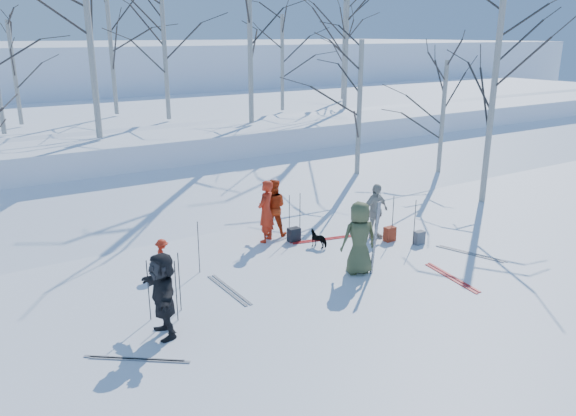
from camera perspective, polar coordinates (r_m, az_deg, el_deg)
ground at (r=14.21m, az=3.25°, el=-6.54°), size 120.00×120.00×0.00m
snow_ramp at (r=19.92m, az=-8.47°, el=0.83°), size 70.00×9.49×4.12m
snow_plateau at (r=28.97m, az=-16.71°, el=7.18°), size 70.00×18.00×2.20m
far_hill at (r=49.28m, az=-23.77°, el=11.55°), size 90.00×30.00×6.00m
skier_olive_center at (r=13.93m, az=7.24°, el=-3.05°), size 1.02×0.80×1.85m
skier_red_north at (r=15.96m, az=-2.26°, el=-0.33°), size 0.79×0.73×1.81m
skier_redor_behind at (r=16.48m, az=-1.56°, el=0.05°), size 1.05×1.00×1.70m
skier_red_seated at (r=14.33m, az=-12.64°, el=-4.81°), size 0.43×0.63×0.89m
skier_cream_east at (r=16.42m, az=8.84°, el=-0.34°), size 0.99×0.47×1.64m
skier_grey_west at (r=11.33m, az=-12.59°, el=-8.59°), size 0.68×1.66×1.75m
dog at (r=15.76m, az=3.16°, el=-3.12°), size 0.48×0.63×0.49m
upright_ski_left at (r=13.91m, az=8.83°, el=-3.05°), size 0.09×0.16×1.90m
upright_ski_right at (r=13.99m, az=8.88°, el=-2.93°), size 0.09×0.23×1.89m
ski_pair_a at (r=16.37m, az=3.49°, el=-3.21°), size 1.02×1.99×0.02m
ski_pair_b at (r=16.11m, az=18.07°, el=-4.42°), size 1.35×2.02×0.02m
ski_pair_c at (r=14.45m, az=16.28°, el=-6.79°), size 0.73×1.96×0.02m
ski_pair_d at (r=11.05m, az=-15.12°, el=-14.61°), size 2.03×2.09×0.02m
ski_pair_e at (r=13.32m, az=-6.02°, el=-8.26°), size 0.28×1.91×0.02m
ski_pole_a at (r=11.90m, az=-11.30°, el=-8.27°), size 0.02×0.02×1.34m
ski_pole_b at (r=14.12m, az=-9.08°, el=-3.96°), size 0.02×0.02×1.34m
ski_pole_c at (r=12.29m, az=-10.97°, el=-7.38°), size 0.02×0.02×1.34m
ski_pole_d at (r=16.35m, az=1.22°, el=-0.75°), size 0.02×0.02×1.34m
ski_pole_e at (r=16.38m, az=10.59°, el=-1.02°), size 0.02×0.02×1.34m
ski_pole_f at (r=16.09m, az=12.73°, el=-1.49°), size 0.02×0.02×1.34m
ski_pole_g at (r=16.16m, az=0.14°, el=-0.97°), size 0.02×0.02×1.34m
ski_pole_h at (r=12.04m, az=-13.98°, el=-8.15°), size 0.02×0.02×1.34m
backpack_red at (r=16.46m, az=10.29°, el=-2.61°), size 0.32×0.22×0.42m
backpack_grey at (r=16.40m, az=13.18°, el=-2.95°), size 0.30×0.20×0.38m
backpack_dark at (r=16.17m, az=0.60°, el=-2.72°), size 0.34×0.24×0.40m
birch_plateau_a at (r=25.31m, az=-26.03°, el=12.20°), size 3.44×3.44×4.05m
birch_plateau_b at (r=27.27m, az=-0.58°, el=14.49°), size 3.67×3.67×4.38m
birch_plateau_e at (r=27.93m, az=5.96°, el=17.04°), size 5.42×5.42×6.89m
birch_plateau_f at (r=23.29m, az=-3.88°, el=16.60°), size 5.16×5.16×6.52m
birch_plateau_g at (r=20.87m, az=-19.58°, el=16.82°), size 5.78×5.78×7.41m
birch_plateau_i at (r=32.19m, az=5.70°, el=15.84°), size 4.45×4.45×5.50m
birch_plateau_j at (r=27.10m, az=-17.51°, el=14.87°), size 4.44×4.44×5.48m
birch_plateau_k at (r=24.84m, az=-12.40°, el=15.08°), size 4.43×4.43×5.47m
birch_edge_b at (r=20.57m, az=20.01°, el=9.74°), size 5.35×5.35×6.78m
birch_edge_c at (r=23.52m, az=15.40°, el=8.49°), size 3.93×3.93×4.75m
birch_edge_e at (r=21.53m, az=7.23°, el=9.26°), size 4.48×4.48×5.54m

